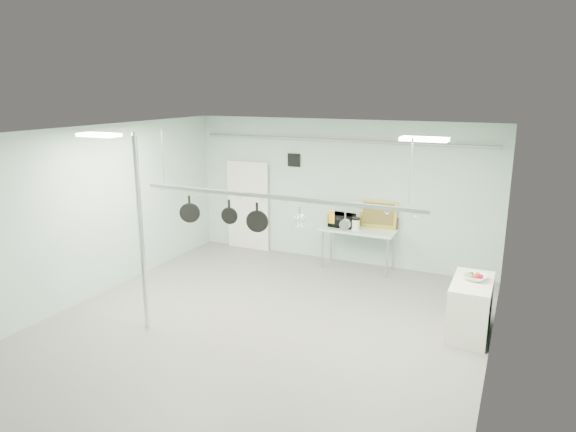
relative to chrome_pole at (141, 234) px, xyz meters
The scene contains 25 objects.
floor 2.41m from the chrome_pole, 19.44° to the left, with size 8.00×8.00×0.00m, color gray.
ceiling 2.40m from the chrome_pole, 19.44° to the left, with size 7.00×8.00×0.02m, color silver.
back_wall 4.89m from the chrome_pole, 69.68° to the left, with size 7.00×0.02×3.20m, color #AACCC0.
right_wall 5.22m from the chrome_pole, ahead, with size 0.02×8.00×3.20m, color #AACCC0.
door 4.61m from the chrome_pole, 97.53° to the left, with size 1.10×0.10×2.20m, color silver.
wall_vent 4.65m from the chrome_pole, 82.52° to the left, with size 0.30×0.04×0.30m, color black.
conduit_pipe 4.95m from the chrome_pole, 69.30° to the left, with size 0.07×0.07×6.60m, color gray.
chrome_pole is the anchor object (origin of this frame).
prep_table 4.85m from the chrome_pole, 61.29° to the left, with size 1.60×0.70×0.91m.
side_cabinet 5.37m from the chrome_pole, 22.41° to the left, with size 0.60×1.20×0.90m, color silver.
pot_rack 2.19m from the chrome_pole, 25.35° to the left, with size 4.80×0.06×1.00m.
light_panel_left 1.65m from the chrome_pole, 158.20° to the right, with size 0.65×0.30×0.05m, color white.
light_panel_right 4.55m from the chrome_pole, 16.31° to the left, with size 0.65×0.30×0.05m, color white.
microwave 4.66m from the chrome_pole, 65.56° to the left, with size 0.53×0.36×0.29m, color black.
coffee_canister 4.72m from the chrome_pole, 61.15° to the left, with size 0.17×0.17×0.23m, color silver.
painting_large 5.24m from the chrome_pole, 59.52° to the left, with size 0.78×0.05×0.58m, color gold.
painting_small 5.40m from the chrome_pole, 56.93° to the left, with size 0.30×0.04×0.25m, color #361D12.
fruit_bowl 5.33m from the chrome_pole, 22.93° to the left, with size 0.36×0.36×0.09m, color silver.
skillet_left 0.98m from the chrome_pole, 71.49° to the left, with size 0.34×0.06×0.48m, color black, non-canonical shape.
skillet_mid 1.44m from the chrome_pole, 39.59° to the left, with size 0.28×0.06×0.39m, color black, non-canonical shape.
skillet_right 1.85m from the chrome_pole, 29.29° to the left, with size 0.36×0.06×0.50m, color black, non-canonical shape.
whisk 2.54m from the chrome_pole, 20.95° to the left, with size 0.21×0.21×0.36m, color silver, non-canonical shape.
grater 3.03m from the chrome_pole, 17.44° to the left, with size 0.09×0.02×0.21m, color gold, non-canonical shape.
saucepan 3.23m from the chrome_pole, 16.29° to the left, with size 0.15×0.09×0.28m, color #B0AFB4, non-canonical shape.
fruit_cluster 5.33m from the chrome_pole, 22.93° to the left, with size 0.24×0.24×0.09m, color maroon, non-canonical shape.
Camera 1 is at (3.69, -6.70, 3.85)m, focal length 32.00 mm.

